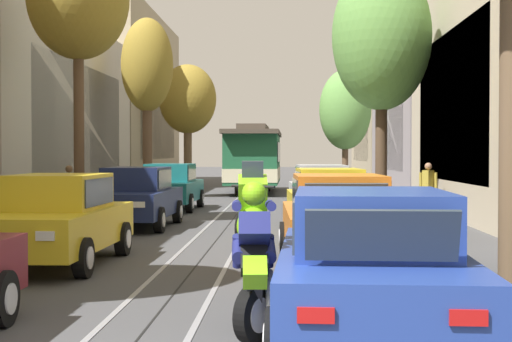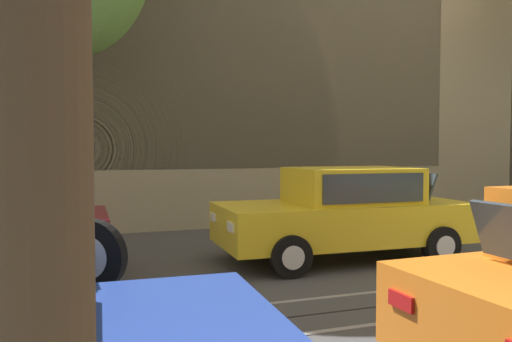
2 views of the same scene
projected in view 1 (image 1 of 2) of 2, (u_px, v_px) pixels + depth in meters
ground_plane at (241, 209)px, 26.85m from camera, size 160.00×160.00×0.00m
trolley_track_rails at (246, 202)px, 30.29m from camera, size 1.14×62.41×0.01m
building_facade_left at (25, 87)px, 30.75m from camera, size 5.68×54.11×10.58m
building_facade_right at (467, 105)px, 32.04m from camera, size 5.89×54.11×9.58m
parked_car_yellow_second_left at (56, 219)px, 13.39m from camera, size 2.06×4.39×1.58m
parked_car_navy_mid_left at (136, 197)px, 20.15m from camera, size 2.07×4.39×1.58m
parked_car_teal_fourth_left at (170, 187)px, 26.36m from camera, size 2.06×4.39×1.58m
parked_car_blue_near_right at (370, 267)px, 7.78m from camera, size 2.10×4.41×1.58m
parked_car_orange_second_right at (338, 220)px, 13.33m from camera, size 2.09×4.40×1.58m
parked_car_yellow_mid_right at (328, 201)px, 18.59m from camera, size 2.14×4.42×1.58m
parked_car_silver_fourth_right at (321, 189)px, 24.32m from camera, size 2.14×4.42×1.58m
street_tree_kerb_left_mid at (147, 68)px, 32.73m from camera, size 2.22×2.09×7.71m
street_tree_kerb_left_fourth at (188, 100)px, 43.23m from camera, size 3.23×2.90×6.94m
street_tree_kerb_right_second at (382, 37)px, 24.17m from camera, size 3.12×3.09×7.98m
street_tree_kerb_right_mid at (345, 110)px, 38.86m from camera, size 2.63×2.51×6.17m
cable_car_trolley at (254, 159)px, 37.37m from camera, size 2.64×9.15×3.28m
motorcycle_with_rider at (254, 244)px, 8.24m from camera, size 0.52×1.84×1.87m
pedestrian_on_left_pavement at (428, 186)px, 23.46m from camera, size 0.55×0.42×1.66m
pedestrian_on_right_pavement at (69, 189)px, 22.77m from camera, size 0.55×0.24×1.59m
fire_hydrant at (441, 253)px, 11.75m from camera, size 0.40×0.22×0.84m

